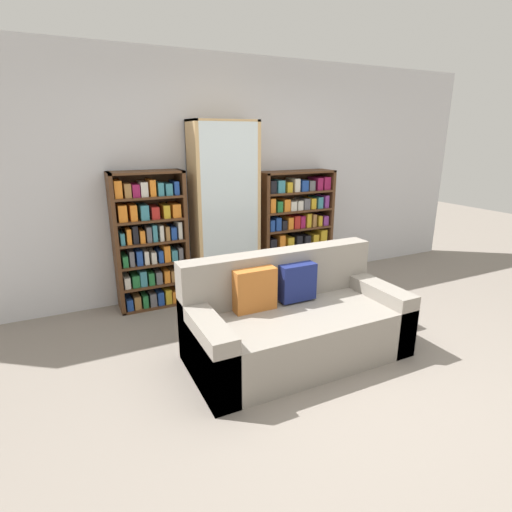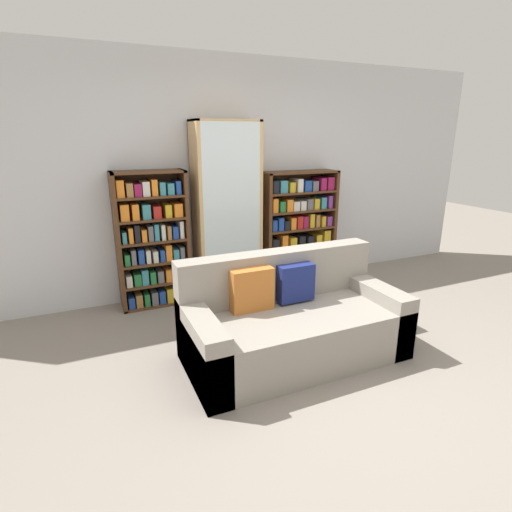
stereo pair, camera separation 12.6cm
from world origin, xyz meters
The scene contains 7 objects.
ground_plane centered at (0.00, 0.00, 0.00)m, with size 16.00×16.00×0.00m, color gray.
wall_back centered at (0.00, 2.29, 1.35)m, with size 7.19×0.06×2.70m.
couch centered at (-0.14, 0.48, 0.30)m, with size 1.83×0.87×0.87m.
bookshelf_left centered at (-1.00, 2.09, 0.72)m, with size 0.76×0.32×1.48m.
display_cabinet centered at (-0.14, 2.07, 1.00)m, with size 0.75×0.36×2.00m.
bookshelf_right centered at (0.82, 2.09, 0.69)m, with size 0.97×0.32×1.42m.
wine_bottle centered at (0.28, 1.17, 0.15)m, with size 0.08×0.08×0.36m.
Camera 2 is at (-1.68, -2.21, 1.83)m, focal length 28.00 mm.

